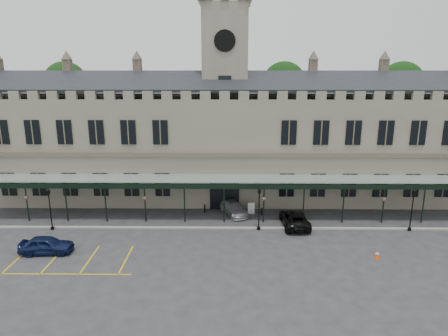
{
  "coord_description": "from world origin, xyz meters",
  "views": [
    {
      "loc": [
        0.4,
        -30.78,
        15.6
      ],
      "look_at": [
        0.0,
        6.0,
        6.0
      ],
      "focal_mm": 32.0,
      "sensor_mm": 36.0,
      "label": 1
    }
  ],
  "objects_px": {
    "lamp_post_mid": "(259,204)",
    "traffic_cone": "(377,255)",
    "car_taxi": "(234,208)",
    "clock_tower": "(225,86)",
    "sign_board": "(251,208)",
    "car_left_a": "(46,245)",
    "station_building": "(225,143)",
    "lamp_post_left": "(50,205)",
    "lamp_post_right": "(412,206)",
    "car_van": "(295,219)"
  },
  "relations": [
    {
      "from": "lamp_post_mid",
      "to": "traffic_cone",
      "type": "relative_size",
      "value": 6.35
    },
    {
      "from": "lamp_post_mid",
      "to": "car_taxi",
      "type": "relative_size",
      "value": 0.95
    },
    {
      "from": "traffic_cone",
      "to": "clock_tower",
      "type": "bearing_deg",
      "value": 127.47
    },
    {
      "from": "sign_board",
      "to": "car_left_a",
      "type": "height_order",
      "value": "car_left_a"
    },
    {
      "from": "clock_tower",
      "to": "lamp_post_mid",
      "type": "xyz_separation_m",
      "value": [
        3.37,
        -10.75,
        -10.5
      ]
    },
    {
      "from": "traffic_cone",
      "to": "car_left_a",
      "type": "distance_m",
      "value": 27.74
    },
    {
      "from": "station_building",
      "to": "lamp_post_left",
      "type": "height_order",
      "value": "station_building"
    },
    {
      "from": "station_building",
      "to": "sign_board",
      "type": "bearing_deg",
      "value": -65.91
    },
    {
      "from": "lamp_post_mid",
      "to": "lamp_post_right",
      "type": "height_order",
      "value": "lamp_post_mid"
    },
    {
      "from": "station_building",
      "to": "clock_tower",
      "type": "height_order",
      "value": "clock_tower"
    },
    {
      "from": "station_building",
      "to": "lamp_post_mid",
      "type": "distance_m",
      "value": 11.83
    },
    {
      "from": "lamp_post_left",
      "to": "sign_board",
      "type": "xyz_separation_m",
      "value": [
        19.58,
        4.39,
        -1.92
      ]
    },
    {
      "from": "car_left_a",
      "to": "car_van",
      "type": "xyz_separation_m",
      "value": [
        22.0,
        6.19,
        -0.02
      ]
    },
    {
      "from": "car_van",
      "to": "car_taxi",
      "type": "bearing_deg",
      "value": -29.79
    },
    {
      "from": "traffic_cone",
      "to": "car_taxi",
      "type": "xyz_separation_m",
      "value": [
        -11.73,
        10.05,
        0.33
      ]
    },
    {
      "from": "station_building",
      "to": "car_left_a",
      "type": "distance_m",
      "value": 22.53
    },
    {
      "from": "car_van",
      "to": "clock_tower",
      "type": "bearing_deg",
      "value": -56.28
    },
    {
      "from": "sign_board",
      "to": "car_taxi",
      "type": "distance_m",
      "value": 1.87
    },
    {
      "from": "station_building",
      "to": "lamp_post_right",
      "type": "bearing_deg",
      "value": -30.82
    },
    {
      "from": "lamp_post_right",
      "to": "traffic_cone",
      "type": "xyz_separation_m",
      "value": [
        -5.22,
        -5.82,
        -2.23
      ]
    },
    {
      "from": "station_building",
      "to": "clock_tower",
      "type": "distance_m",
      "value": 6.64
    },
    {
      "from": "station_building",
      "to": "traffic_cone",
      "type": "distance_m",
      "value": 21.74
    },
    {
      "from": "lamp_post_mid",
      "to": "sign_board",
      "type": "xyz_separation_m",
      "value": [
        -0.5,
        4.24,
        -2.0
      ]
    },
    {
      "from": "sign_board",
      "to": "lamp_post_left",
      "type": "bearing_deg",
      "value": -171.14
    },
    {
      "from": "station_building",
      "to": "traffic_cone",
      "type": "xyz_separation_m",
      "value": [
        12.73,
        -16.52,
        -6.13
      ]
    },
    {
      "from": "lamp_post_left",
      "to": "station_building",
      "type": "bearing_deg",
      "value": 32.9
    },
    {
      "from": "sign_board",
      "to": "car_taxi",
      "type": "relative_size",
      "value": 0.27
    },
    {
      "from": "car_van",
      "to": "lamp_post_left",
      "type": "bearing_deg",
      "value": 0.79
    },
    {
      "from": "lamp_post_mid",
      "to": "lamp_post_right",
      "type": "xyz_separation_m",
      "value": [
        14.58,
        -0.05,
        -0.04
      ]
    },
    {
      "from": "station_building",
      "to": "sign_board",
      "type": "relative_size",
      "value": 47.87
    },
    {
      "from": "traffic_cone",
      "to": "sign_board",
      "type": "xyz_separation_m",
      "value": [
        -9.86,
        10.11,
        0.27
      ]
    },
    {
      "from": "lamp_post_mid",
      "to": "car_taxi",
      "type": "xyz_separation_m",
      "value": [
        -2.37,
        4.19,
        -1.94
      ]
    },
    {
      "from": "lamp_post_right",
      "to": "traffic_cone",
      "type": "bearing_deg",
      "value": -131.91
    },
    {
      "from": "lamp_post_right",
      "to": "clock_tower",
      "type": "bearing_deg",
      "value": 148.98
    },
    {
      "from": "lamp_post_right",
      "to": "car_van",
      "type": "relative_size",
      "value": 0.82
    },
    {
      "from": "station_building",
      "to": "car_left_a",
      "type": "xyz_separation_m",
      "value": [
        -15.0,
        -15.81,
        -5.71
      ]
    },
    {
      "from": "lamp_post_right",
      "to": "car_van",
      "type": "height_order",
      "value": "lamp_post_right"
    },
    {
      "from": "lamp_post_mid",
      "to": "sign_board",
      "type": "distance_m",
      "value": 4.72
    },
    {
      "from": "station_building",
      "to": "sign_board",
      "type": "distance_m",
      "value": 9.15
    },
    {
      "from": "lamp_post_left",
      "to": "sign_board",
      "type": "distance_m",
      "value": 20.15
    },
    {
      "from": "lamp_post_left",
      "to": "lamp_post_right",
      "type": "relative_size",
      "value": 0.98
    },
    {
      "from": "sign_board",
      "to": "station_building",
      "type": "bearing_deg",
      "value": 110.31
    },
    {
      "from": "traffic_cone",
      "to": "car_van",
      "type": "height_order",
      "value": "car_van"
    },
    {
      "from": "lamp_post_left",
      "to": "car_left_a",
      "type": "bearing_deg",
      "value": -71.14
    },
    {
      "from": "clock_tower",
      "to": "lamp_post_left",
      "type": "height_order",
      "value": "clock_tower"
    },
    {
      "from": "car_taxi",
      "to": "lamp_post_mid",
      "type": "bearing_deg",
      "value": -83.56
    },
    {
      "from": "car_left_a",
      "to": "sign_board",
      "type": "bearing_deg",
      "value": -65.63
    },
    {
      "from": "lamp_post_left",
      "to": "car_van",
      "type": "distance_m",
      "value": 23.81
    },
    {
      "from": "lamp_post_right",
      "to": "car_taxi",
      "type": "relative_size",
      "value": 0.94
    },
    {
      "from": "clock_tower",
      "to": "traffic_cone",
      "type": "bearing_deg",
      "value": -52.53
    }
  ]
}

